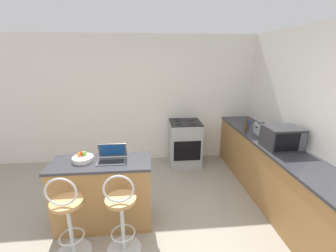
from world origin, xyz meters
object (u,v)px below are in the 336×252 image
(microwave, at_px, (282,138))
(stove_range, at_px, (185,143))
(bar_stool_near, at_px, (68,219))
(toaster, at_px, (262,129))
(bar_stool_far, at_px, (122,216))
(pepper_mill, at_px, (246,125))
(laptop, at_px, (112,156))
(fruit_bowl, at_px, (83,158))
(mug_blue, at_px, (248,122))

(microwave, xyz_separation_m, stove_range, (-1.14, 1.46, -0.61))
(bar_stool_near, distance_m, toaster, 3.10)
(bar_stool_far, distance_m, pepper_mill, 2.55)
(laptop, xyz_separation_m, stove_range, (1.21, 1.64, -0.51))
(bar_stool_near, relative_size, microwave, 2.13)
(laptop, relative_size, stove_range, 0.38)
(pepper_mill, bearing_deg, fruit_bowl, -160.18)
(toaster, bearing_deg, bar_stool_near, -155.19)
(bar_stool_far, bearing_deg, fruit_bowl, 132.92)
(fruit_bowl, bearing_deg, pepper_mill, 19.82)
(bar_stool_near, bearing_deg, laptop, 50.89)
(toaster, relative_size, fruit_bowl, 0.99)
(bar_stool_far, xyz_separation_m, fruit_bowl, (-0.51, 0.55, 0.46))
(fruit_bowl, distance_m, mug_blue, 3.03)
(microwave, distance_m, stove_range, 1.95)
(bar_stool_near, xyz_separation_m, pepper_mill, (2.58, 1.46, 0.55))
(microwave, height_order, pepper_mill, microwave)
(bar_stool_far, bearing_deg, microwave, 17.86)
(stove_range, bearing_deg, toaster, -37.73)
(bar_stool_near, relative_size, pepper_mill, 3.97)
(bar_stool_far, bearing_deg, pepper_mill, 35.95)
(bar_stool_far, height_order, stove_range, bar_stool_far)
(mug_blue, bearing_deg, bar_stool_far, -140.26)
(bar_stool_far, bearing_deg, bar_stool_near, 180.00)
(stove_range, distance_m, pepper_mill, 1.32)
(mug_blue, bearing_deg, microwave, -90.80)
(laptop, bearing_deg, toaster, 17.91)
(laptop, bearing_deg, mug_blue, 29.24)
(microwave, distance_m, fruit_bowl, 2.73)
(bar_stool_far, bearing_deg, laptop, 105.29)
(laptop, bearing_deg, bar_stool_far, -74.71)
(fruit_bowl, height_order, pepper_mill, pepper_mill)
(pepper_mill, bearing_deg, bar_stool_near, -150.52)
(bar_stool_near, height_order, toaster, toaster)
(bar_stool_far, distance_m, microwave, 2.39)
(microwave, bearing_deg, stove_range, 128.14)
(bar_stool_near, relative_size, fruit_bowl, 4.03)
(stove_range, distance_m, fruit_bowl, 2.31)
(microwave, xyz_separation_m, pepper_mill, (-0.20, 0.75, -0.03))
(microwave, height_order, stove_range, microwave)
(bar_stool_near, xyz_separation_m, mug_blue, (2.80, 1.85, 0.48))
(bar_stool_far, relative_size, toaster, 4.07)
(laptop, xyz_separation_m, pepper_mill, (2.16, 0.94, 0.07))
(pepper_mill, relative_size, mug_blue, 2.51)
(toaster, xyz_separation_m, stove_range, (-1.14, 0.88, -0.55))
(fruit_bowl, height_order, mug_blue, fruit_bowl)
(bar_stool_near, height_order, stove_range, bar_stool_near)
(fruit_bowl, bearing_deg, laptop, -4.01)
(microwave, xyz_separation_m, mug_blue, (0.02, 1.14, -0.10))
(microwave, bearing_deg, bar_stool_far, -162.14)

